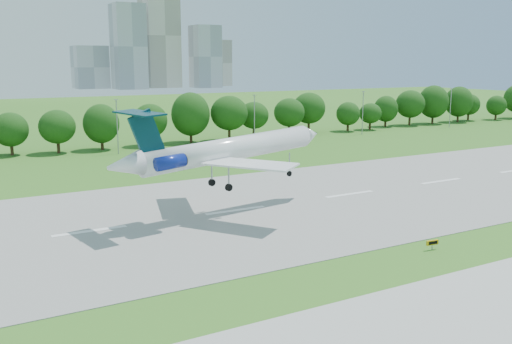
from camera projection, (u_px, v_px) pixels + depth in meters
name	position (u px, v px, depth m)	size (l,w,h in m)	color
ground	(483.00, 237.00, 67.32)	(600.00, 600.00, 0.00)	#275D18
runway	(349.00, 194.00, 88.68)	(400.00, 45.00, 0.08)	gray
tree_line	(184.00, 118.00, 144.78)	(288.40, 8.40, 10.40)	#382314
light_poles	(190.00, 122.00, 134.99)	(175.90, 0.25, 12.19)	gray
skyline	(156.00, 48.00, 443.73)	(127.00, 52.00, 80.00)	#B2B2B7
airliner	(220.00, 150.00, 75.98)	(34.32, 24.70, 11.34)	white
taxi_sign_left	(432.00, 243.00, 62.60)	(1.56, 0.36, 1.09)	gray
service_vehicle_b	(190.00, 150.00, 129.41)	(1.57, 3.89, 1.33)	silver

